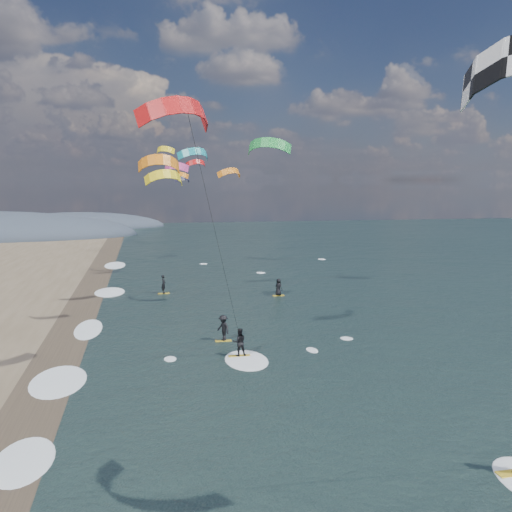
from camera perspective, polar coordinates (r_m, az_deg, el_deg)
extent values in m
cube|color=#382D23|center=(28.92, -21.88, -14.98)|extent=(3.00, 240.00, 0.00)
ellipsoid|color=#3D4756|center=(137.55, -17.50, 2.74)|extent=(40.00, 18.00, 7.00)
cube|color=gold|center=(35.81, -1.67, -9.97)|extent=(1.36, 0.42, 0.06)
imported|color=black|center=(35.55, -1.68, -8.59)|extent=(0.84, 0.66, 1.73)
ellipsoid|color=white|center=(35.12, -0.96, -10.38)|extent=(2.60, 4.20, 0.12)
cylinder|color=black|center=(31.07, -4.01, 2.02)|extent=(0.02, 0.02, 14.79)
cube|color=gold|center=(39.11, -3.28, -8.46)|extent=(1.10, 0.35, 0.05)
imported|color=black|center=(38.87, -3.29, -7.18)|extent=(1.13, 1.31, 1.76)
cube|color=gold|center=(53.93, 2.26, -3.97)|extent=(1.10, 0.35, 0.05)
imported|color=black|center=(53.78, 2.27, -3.11)|extent=(0.87, 0.92, 1.59)
cube|color=gold|center=(55.61, -9.21, -3.71)|extent=(1.10, 0.35, 0.05)
imported|color=black|center=(55.44, -9.23, -2.79)|extent=(0.45, 0.66, 1.76)
ellipsoid|color=white|center=(25.12, -20.82, -18.50)|extent=(2.40, 5.40, 0.11)
ellipsoid|color=white|center=(33.35, -18.19, -11.76)|extent=(2.40, 5.40, 0.11)
ellipsoid|color=white|center=(43.82, -16.43, -7.03)|extent=(2.40, 5.40, 0.11)
ellipsoid|color=white|center=(57.44, -15.15, -3.54)|extent=(2.40, 5.40, 0.11)
ellipsoid|color=white|center=(75.15, -14.20, -0.92)|extent=(2.40, 5.40, 0.11)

